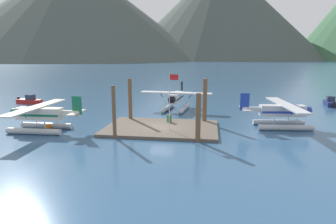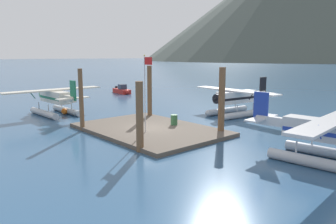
{
  "view_description": "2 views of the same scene",
  "coord_description": "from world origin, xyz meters",
  "px_view_note": "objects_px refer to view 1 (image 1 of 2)",
  "views": [
    {
      "loc": [
        5.18,
        -30.05,
        7.96
      ],
      "look_at": [
        0.16,
        3.78,
        1.19
      ],
      "focal_mm": 30.84,
      "sensor_mm": 36.0,
      "label": 1
    },
    {
      "loc": [
        20.66,
        -16.16,
        6.17
      ],
      "look_at": [
        -0.68,
        2.65,
        1.22
      ],
      "focal_mm": 34.8,
      "sensor_mm": 36.0,
      "label": 2
    }
  ],
  "objects_px": {
    "mooring_buoy": "(48,127)",
    "boat_navy_open_east": "(330,102)",
    "seaplane_cream_port_aft": "(40,117)",
    "flagpole": "(171,95)",
    "boat_red_open_west": "(30,101)",
    "seaplane_white_bow_centre": "(176,100)",
    "seaplane_silver_stbd_fwd": "(282,114)",
    "fuel_drum": "(169,118)"
  },
  "relations": [
    {
      "from": "mooring_buoy",
      "to": "boat_navy_open_east",
      "type": "bearing_deg",
      "value": 29.8
    },
    {
      "from": "seaplane_cream_port_aft",
      "to": "flagpole",
      "type": "bearing_deg",
      "value": 6.26
    },
    {
      "from": "boat_red_open_west",
      "to": "boat_navy_open_east",
      "type": "xyz_separation_m",
      "value": [
        48.92,
        5.32,
        0.0
      ]
    },
    {
      "from": "seaplane_cream_port_aft",
      "to": "seaplane_white_bow_centre",
      "type": "height_order",
      "value": "same"
    },
    {
      "from": "seaplane_cream_port_aft",
      "to": "seaplane_white_bow_centre",
      "type": "relative_size",
      "value": 1.0
    },
    {
      "from": "seaplane_white_bow_centre",
      "to": "boat_navy_open_east",
      "type": "bearing_deg",
      "value": 17.59
    },
    {
      "from": "flagpole",
      "to": "boat_navy_open_east",
      "type": "xyz_separation_m",
      "value": [
        23.11,
        20.15,
        -3.51
      ]
    },
    {
      "from": "seaplane_white_bow_centre",
      "to": "seaplane_cream_port_aft",
      "type": "bearing_deg",
      "value": -132.34
    },
    {
      "from": "boat_navy_open_east",
      "to": "mooring_buoy",
      "type": "bearing_deg",
      "value": -150.2
    },
    {
      "from": "boat_red_open_west",
      "to": "seaplane_white_bow_centre",
      "type": "bearing_deg",
      "value": -5.29
    },
    {
      "from": "mooring_buoy",
      "to": "seaplane_silver_stbd_fwd",
      "type": "height_order",
      "value": "seaplane_silver_stbd_fwd"
    },
    {
      "from": "boat_red_open_west",
      "to": "boat_navy_open_east",
      "type": "relative_size",
      "value": 1.0
    },
    {
      "from": "flagpole",
      "to": "seaplane_silver_stbd_fwd",
      "type": "relative_size",
      "value": 0.57
    },
    {
      "from": "fuel_drum",
      "to": "seaplane_cream_port_aft",
      "type": "bearing_deg",
      "value": -158.99
    },
    {
      "from": "boat_red_open_west",
      "to": "mooring_buoy",
      "type": "bearing_deg",
      "value": -51.15
    },
    {
      "from": "seaplane_white_bow_centre",
      "to": "flagpole",
      "type": "bearing_deg",
      "value": -85.72
    },
    {
      "from": "fuel_drum",
      "to": "boat_red_open_west",
      "type": "distance_m",
      "value": 27.58
    },
    {
      "from": "seaplane_white_bow_centre",
      "to": "seaplane_silver_stbd_fwd",
      "type": "height_order",
      "value": "same"
    },
    {
      "from": "fuel_drum",
      "to": "seaplane_cream_port_aft",
      "type": "distance_m",
      "value": 14.02
    },
    {
      "from": "boat_red_open_west",
      "to": "seaplane_cream_port_aft",
      "type": "bearing_deg",
      "value": -53.5
    },
    {
      "from": "flagpole",
      "to": "seaplane_white_bow_centre",
      "type": "relative_size",
      "value": 0.56
    },
    {
      "from": "flagpole",
      "to": "seaplane_silver_stbd_fwd",
      "type": "xyz_separation_m",
      "value": [
        11.94,
        3.88,
        -2.42
      ]
    },
    {
      "from": "seaplane_cream_port_aft",
      "to": "boat_navy_open_east",
      "type": "height_order",
      "value": "seaplane_cream_port_aft"
    },
    {
      "from": "flagpole",
      "to": "seaplane_cream_port_aft",
      "type": "relative_size",
      "value": 0.57
    },
    {
      "from": "seaplane_cream_port_aft",
      "to": "seaplane_white_bow_centre",
      "type": "distance_m",
      "value": 18.98
    },
    {
      "from": "flagpole",
      "to": "seaplane_silver_stbd_fwd",
      "type": "height_order",
      "value": "flagpole"
    },
    {
      "from": "flagpole",
      "to": "seaplane_silver_stbd_fwd",
      "type": "distance_m",
      "value": 12.79
    },
    {
      "from": "fuel_drum",
      "to": "boat_navy_open_east",
      "type": "relative_size",
      "value": 0.18
    },
    {
      "from": "flagpole",
      "to": "seaplane_white_bow_centre",
      "type": "height_order",
      "value": "flagpole"
    },
    {
      "from": "mooring_buoy",
      "to": "seaplane_white_bow_centre",
      "type": "xyz_separation_m",
      "value": [
        12.36,
        13.23,
        1.25
      ]
    },
    {
      "from": "boat_red_open_west",
      "to": "boat_navy_open_east",
      "type": "bearing_deg",
      "value": 6.21
    },
    {
      "from": "seaplane_cream_port_aft",
      "to": "boat_navy_open_east",
      "type": "bearing_deg",
      "value": 30.45
    },
    {
      "from": "seaplane_silver_stbd_fwd",
      "to": "boat_red_open_west",
      "type": "height_order",
      "value": "seaplane_silver_stbd_fwd"
    },
    {
      "from": "seaplane_silver_stbd_fwd",
      "to": "flagpole",
      "type": "bearing_deg",
      "value": -161.99
    },
    {
      "from": "flagpole",
      "to": "boat_red_open_west",
      "type": "height_order",
      "value": "flagpole"
    },
    {
      "from": "seaplane_cream_port_aft",
      "to": "boat_red_open_west",
      "type": "relative_size",
      "value": 2.15
    },
    {
      "from": "mooring_buoy",
      "to": "seaplane_white_bow_centre",
      "type": "height_order",
      "value": "seaplane_white_bow_centre"
    },
    {
      "from": "seaplane_cream_port_aft",
      "to": "mooring_buoy",
      "type": "bearing_deg",
      "value": 62.02
    },
    {
      "from": "seaplane_cream_port_aft",
      "to": "seaplane_white_bow_centre",
      "type": "xyz_separation_m",
      "value": [
        12.78,
        14.03,
        0.0
      ]
    },
    {
      "from": "seaplane_white_bow_centre",
      "to": "boat_navy_open_east",
      "type": "distance_m",
      "value": 25.25
    },
    {
      "from": "seaplane_silver_stbd_fwd",
      "to": "boat_red_open_west",
      "type": "distance_m",
      "value": 39.32
    },
    {
      "from": "seaplane_cream_port_aft",
      "to": "seaplane_silver_stbd_fwd",
      "type": "relative_size",
      "value": 1.0
    }
  ]
}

